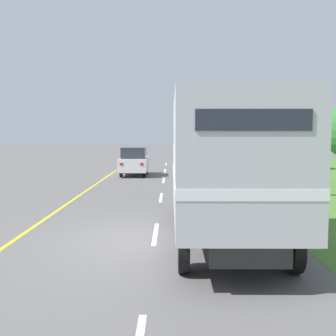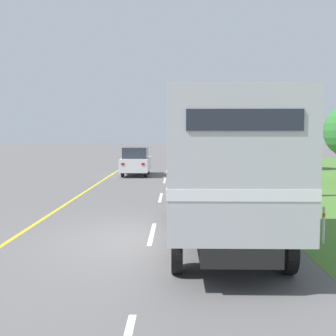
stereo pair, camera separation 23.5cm
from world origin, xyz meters
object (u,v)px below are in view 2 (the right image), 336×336
Objects in this scene: roadside_tree_mid at (287,130)px; delineator_post at (324,224)px; highway_sign at (294,154)px; horse_trailer_truck at (221,164)px; lead_car_white at (136,161)px.

delineator_post is at bearing -102.28° from roadside_tree_mid.
roadside_tree_mid is (3.38, 14.12, 1.13)m from highway_sign.
highway_sign is 3.13× the size of delineator_post.
horse_trailer_truck is 17.57m from lead_car_white.
roadside_tree_mid is at bearing 71.33° from horse_trailer_truck.
lead_car_white is at bearing -156.72° from roadside_tree_mid.
highway_sign reaches higher than lead_car_white.
lead_car_white is at bearing 130.13° from highway_sign.
roadside_tree_mid reaches higher than horse_trailer_truck.
horse_trailer_truck is 1.73× the size of roadside_tree_mid.
delineator_post is (2.63, -0.03, -1.53)m from horse_trailer_truck.
roadside_tree_mid reaches higher than lead_car_white.
delineator_post is (6.43, -17.14, -0.44)m from lead_car_white.
delineator_post is at bearing -69.43° from lead_car_white.
highway_sign is at bearing 79.87° from delineator_post.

